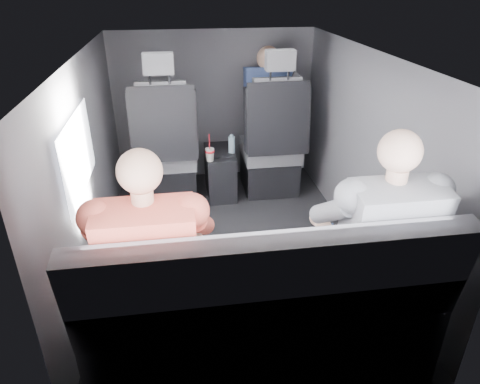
{
  "coord_description": "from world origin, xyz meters",
  "views": [
    {
      "loc": [
        -0.34,
        -2.55,
        1.77
      ],
      "look_at": [
        0.04,
        -0.05,
        0.47
      ],
      "focal_mm": 32.0,
      "sensor_mm": 36.0,
      "label": 1
    }
  ],
  "objects": [
    {
      "name": "floor",
      "position": [
        0.0,
        0.0,
        0.0
      ],
      "size": [
        2.6,
        2.6,
        0.0
      ],
      "primitive_type": "plane",
      "color": "black",
      "rests_on": "ground"
    },
    {
      "name": "ceiling",
      "position": [
        0.0,
        0.0,
        1.35
      ],
      "size": [
        2.6,
        2.6,
        0.0
      ],
      "primitive_type": "plane",
      "rotation": [
        3.14,
        0.0,
        0.0
      ],
      "color": "#B2B2AD",
      "rests_on": "panel_back"
    },
    {
      "name": "panel_left",
      "position": [
        -0.9,
        0.0,
        0.68
      ],
      "size": [
        0.02,
        2.6,
        1.35
      ],
      "primitive_type": "cube",
      "color": "#56565B",
      "rests_on": "floor"
    },
    {
      "name": "panel_right",
      "position": [
        0.9,
        0.0,
        0.68
      ],
      "size": [
        0.02,
        2.6,
        1.35
      ],
      "primitive_type": "cube",
      "color": "#56565B",
      "rests_on": "floor"
    },
    {
      "name": "panel_front",
      "position": [
        0.0,
        1.3,
        0.68
      ],
      "size": [
        1.8,
        0.02,
        1.35
      ],
      "primitive_type": "cube",
      "color": "#56565B",
      "rests_on": "floor"
    },
    {
      "name": "panel_back",
      "position": [
        0.0,
        -1.3,
        0.68
      ],
      "size": [
        1.8,
        0.02,
        1.35
      ],
      "primitive_type": "cube",
      "color": "#56565B",
      "rests_on": "floor"
    },
    {
      "name": "side_window",
      "position": [
        -0.88,
        -0.3,
        0.9
      ],
      "size": [
        0.02,
        0.75,
        0.42
      ],
      "primitive_type": "cube",
      "color": "white",
      "rests_on": "panel_left"
    },
    {
      "name": "seatbelt",
      "position": [
        0.45,
        0.67,
        0.8
      ],
      "size": [
        0.35,
        0.11,
        0.59
      ],
      "primitive_type": "cube",
      "rotation": [
        -0.14,
        0.49,
        0.0
      ],
      "color": "black",
      "rests_on": "front_seat_right"
    },
    {
      "name": "front_seat_left",
      "position": [
        -0.45,
        0.84,
        0.4
      ],
      "size": [
        0.52,
        0.58,
        1.26
      ],
      "color": "black",
      "rests_on": "floor"
    },
    {
      "name": "front_seat_right",
      "position": [
        0.45,
        0.84,
        0.4
      ],
      "size": [
        0.52,
        0.58,
        1.26
      ],
      "color": "black",
      "rests_on": "floor"
    },
    {
      "name": "center_console",
      "position": [
        0.0,
        0.88,
        0.2
      ],
      "size": [
        0.24,
        0.48,
        0.41
      ],
      "color": "black",
      "rests_on": "floor"
    },
    {
      "name": "rear_bench",
      "position": [
        0.0,
        -1.06,
        0.31
      ],
      "size": [
        1.6,
        0.57,
        0.92
      ],
      "color": "slate",
      "rests_on": "floor"
    },
    {
      "name": "soda_cup",
      "position": [
        -0.1,
        0.68,
        0.46
      ],
      "size": [
        0.08,
        0.08,
        0.23
      ],
      "color": "white",
      "rests_on": "center_console"
    },
    {
      "name": "water_bottle",
      "position": [
        0.1,
        0.84,
        0.47
      ],
      "size": [
        0.06,
        0.06,
        0.16
      ],
      "color": "#A2C4DB",
      "rests_on": "center_console"
    },
    {
      "name": "laptop_white",
      "position": [
        -0.44,
        -0.77,
        0.64
      ],
      "size": [
        0.35,
        0.33,
        0.26
      ],
      "color": "white",
      "rests_on": "passenger_rear_left"
    },
    {
      "name": "laptop_black",
      "position": [
        0.58,
        -0.8,
        0.63
      ],
      "size": [
        0.35,
        0.37,
        0.22
      ],
      "color": "black",
      "rests_on": "passenger_rear_right"
    },
    {
      "name": "passenger_rear_left",
      "position": [
        -0.49,
        -0.97,
        0.62
      ],
      "size": [
        0.49,
        0.61,
        1.2
      ],
      "color": "#313136",
      "rests_on": "rear_bench"
    },
    {
      "name": "passenger_rear_right",
      "position": [
        0.53,
        -0.97,
        0.63
      ],
      "size": [
        0.5,
        0.62,
        1.23
      ],
      "color": "navy",
      "rests_on": "rear_bench"
    },
    {
      "name": "passenger_front_right",
      "position": [
        0.45,
        1.1,
        0.75
      ],
      "size": [
        0.4,
        0.4,
        0.8
      ],
      "color": "navy",
      "rests_on": "front_seat_right"
    }
  ]
}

